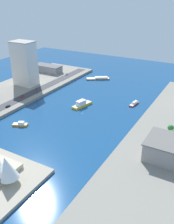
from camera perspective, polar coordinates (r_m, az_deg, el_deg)
The scene contains 14 objects.
ground_plane at distance 234.17m, azimuth -1.13°, elevation 0.22°, with size 440.00×440.00×0.00m, color navy.
quay_east at distance 285.94m, azimuth -16.71°, elevation 4.27°, with size 70.00×240.00×2.75m, color gray.
road_strip at distance 270.92m, azimuth -13.51°, elevation 3.80°, with size 11.36×228.00×0.15m, color #38383D.
ferry_yellow_fast at distance 243.02m, azimuth -1.22°, elevation 1.83°, with size 11.43×24.45×6.49m.
tugboat_red at distance 251.44m, azimuth 10.77°, elevation 1.90°, with size 5.96×15.06×3.10m.
water_taxi_orange at distance 215.69m, azimuth -15.08°, elevation -2.73°, with size 13.59×9.48×3.77m.
barge_flat_brown at distance 322.35m, azimuth 2.72°, elevation 7.72°, with size 29.42×22.85×3.15m.
warehouse_low_gray at distance 348.17m, azimuth -8.99°, elevation 9.86°, with size 39.75×16.57×9.05m.
hotel_broad_white at distance 296.97m, azimuth -14.15°, elevation 10.73°, with size 26.21×18.32×49.83m.
pickup_red at distance 267.69m, azimuth -14.66°, elevation 3.58°, with size 1.97×4.97×1.52m.
suv_black at distance 247.20m, azimuth -17.71°, elevation 1.30°, with size 2.00×5.22×1.54m.
sedan_silver at distance 331.61m, azimuth -4.69°, elevation 8.62°, with size 2.20×4.39×1.45m.
traffic_light_waterfront at distance 270.52m, azimuth -11.47°, elevation 4.94°, with size 0.36×0.36×6.50m.
park_tree_cluster at distance 195.12m, azimuth 18.79°, elevation -4.22°, with size 7.80×13.10×7.90m.
Camera 1 is at (-108.38, 181.31, 101.07)m, focal length 39.87 mm.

